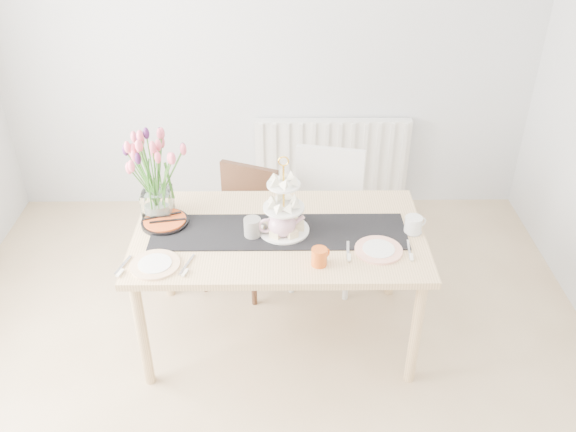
{
  "coord_description": "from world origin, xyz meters",
  "views": [
    {
      "loc": [
        0.11,
        -2.09,
        2.64
      ],
      "look_at": [
        0.14,
        0.63,
        0.89
      ],
      "focal_mm": 38.0,
      "sensor_mm": 36.0,
      "label": 1
    }
  ],
  "objects_px": {
    "mug_grey": "(252,228)",
    "plate_left": "(155,265)",
    "dining_table": "(279,244)",
    "plate_right": "(379,250)",
    "cream_jug": "(413,225)",
    "tulip_vase": "(152,165)",
    "chair_white": "(326,207)",
    "mug_orange": "(319,257)",
    "tart_tin": "(165,222)",
    "radiator": "(332,155)",
    "cake_stand": "(284,214)",
    "chair_brown": "(244,219)",
    "teapot": "(282,224)"
  },
  "relations": [
    {
      "from": "mug_orange",
      "to": "tart_tin",
      "type": "bearing_deg",
      "value": 115.59
    },
    {
      "from": "chair_white",
      "to": "cake_stand",
      "type": "height_order",
      "value": "cake_stand"
    },
    {
      "from": "cake_stand",
      "to": "tart_tin",
      "type": "bearing_deg",
      "value": 172.9
    },
    {
      "from": "chair_white",
      "to": "tulip_vase",
      "type": "relative_size",
      "value": 1.51
    },
    {
      "from": "mug_orange",
      "to": "plate_left",
      "type": "height_order",
      "value": "mug_orange"
    },
    {
      "from": "mug_grey",
      "to": "plate_left",
      "type": "xyz_separation_m",
      "value": [
        -0.49,
        -0.26,
        -0.05
      ]
    },
    {
      "from": "tulip_vase",
      "to": "cream_jug",
      "type": "relative_size",
      "value": 6.24
    },
    {
      "from": "teapot",
      "to": "chair_brown",
      "type": "bearing_deg",
      "value": 101.95
    },
    {
      "from": "mug_grey",
      "to": "cream_jug",
      "type": "bearing_deg",
      "value": -1.0
    },
    {
      "from": "dining_table",
      "to": "cream_jug",
      "type": "distance_m",
      "value": 0.75
    },
    {
      "from": "mug_grey",
      "to": "mug_orange",
      "type": "relative_size",
      "value": 1.15
    },
    {
      "from": "radiator",
      "to": "plate_left",
      "type": "distance_m",
      "value": 2.1
    },
    {
      "from": "dining_table",
      "to": "chair_white",
      "type": "height_order",
      "value": "chair_white"
    },
    {
      "from": "plate_left",
      "to": "plate_right",
      "type": "height_order",
      "value": "same"
    },
    {
      "from": "mug_grey",
      "to": "tart_tin",
      "type": "bearing_deg",
      "value": 163.01
    },
    {
      "from": "dining_table",
      "to": "chair_brown",
      "type": "relative_size",
      "value": 1.99
    },
    {
      "from": "dining_table",
      "to": "mug_grey",
      "type": "relative_size",
      "value": 14.5
    },
    {
      "from": "plate_left",
      "to": "plate_right",
      "type": "bearing_deg",
      "value": 5.79
    },
    {
      "from": "dining_table",
      "to": "cream_jug",
      "type": "relative_size",
      "value": 16.73
    },
    {
      "from": "radiator",
      "to": "chair_brown",
      "type": "xyz_separation_m",
      "value": [
        -0.64,
        -0.93,
        0.02
      ]
    },
    {
      "from": "cream_jug",
      "to": "chair_brown",
      "type": "bearing_deg",
      "value": 126.42
    },
    {
      "from": "chair_brown",
      "to": "teapot",
      "type": "xyz_separation_m",
      "value": [
        0.25,
        -0.61,
        0.36
      ]
    },
    {
      "from": "teapot",
      "to": "cream_jug",
      "type": "height_order",
      "value": "teapot"
    },
    {
      "from": "tart_tin",
      "to": "radiator",
      "type": "bearing_deg",
      "value": 53.52
    },
    {
      "from": "tulip_vase",
      "to": "plate_right",
      "type": "height_order",
      "value": "tulip_vase"
    },
    {
      "from": "cream_jug",
      "to": "mug_grey",
      "type": "bearing_deg",
      "value": 159.35
    },
    {
      "from": "radiator",
      "to": "plate_left",
      "type": "relative_size",
      "value": 4.72
    },
    {
      "from": "chair_white",
      "to": "cake_stand",
      "type": "distance_m",
      "value": 0.75
    },
    {
      "from": "tart_tin",
      "to": "chair_white",
      "type": "bearing_deg",
      "value": 29.05
    },
    {
      "from": "tart_tin",
      "to": "mug_grey",
      "type": "height_order",
      "value": "mug_grey"
    },
    {
      "from": "dining_table",
      "to": "cream_jug",
      "type": "height_order",
      "value": "cream_jug"
    },
    {
      "from": "tulip_vase",
      "to": "plate_right",
      "type": "xyz_separation_m",
      "value": [
        1.22,
        -0.36,
        -0.32
      ]
    },
    {
      "from": "dining_table",
      "to": "teapot",
      "type": "bearing_deg",
      "value": -63.5
    },
    {
      "from": "plate_left",
      "to": "cake_stand",
      "type": "bearing_deg",
      "value": 24.64
    },
    {
      "from": "cake_stand",
      "to": "mug_grey",
      "type": "bearing_deg",
      "value": -166.52
    },
    {
      "from": "dining_table",
      "to": "cream_jug",
      "type": "bearing_deg",
      "value": -0.31
    },
    {
      "from": "tulip_vase",
      "to": "tart_tin",
      "type": "xyz_separation_m",
      "value": [
        0.05,
        -0.1,
        -0.31
      ]
    },
    {
      "from": "mug_grey",
      "to": "chair_white",
      "type": "bearing_deg",
      "value": 52.3
    },
    {
      "from": "mug_grey",
      "to": "plate_left",
      "type": "bearing_deg",
      "value": -154.85
    },
    {
      "from": "cake_stand",
      "to": "plate_right",
      "type": "xyz_separation_m",
      "value": [
        0.5,
        -0.18,
        -0.11
      ]
    },
    {
      "from": "mug_grey",
      "to": "dining_table",
      "type": "bearing_deg",
      "value": 10.57
    },
    {
      "from": "mug_orange",
      "to": "tulip_vase",
      "type": "bearing_deg",
      "value": 111.81
    },
    {
      "from": "cream_jug",
      "to": "tulip_vase",
      "type": "bearing_deg",
      "value": 149.79
    },
    {
      "from": "chair_brown",
      "to": "teapot",
      "type": "distance_m",
      "value": 0.75
    },
    {
      "from": "dining_table",
      "to": "cream_jug",
      "type": "xyz_separation_m",
      "value": [
        0.73,
        -0.0,
        0.12
      ]
    },
    {
      "from": "radiator",
      "to": "tulip_vase",
      "type": "distance_m",
      "value": 1.83
    },
    {
      "from": "mug_orange",
      "to": "plate_left",
      "type": "relative_size",
      "value": 0.38
    },
    {
      "from": "cake_stand",
      "to": "mug_orange",
      "type": "height_order",
      "value": "cake_stand"
    },
    {
      "from": "dining_table",
      "to": "plate_right",
      "type": "relative_size",
      "value": 6.33
    },
    {
      "from": "cake_stand",
      "to": "tart_tin",
      "type": "height_order",
      "value": "cake_stand"
    }
  ]
}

